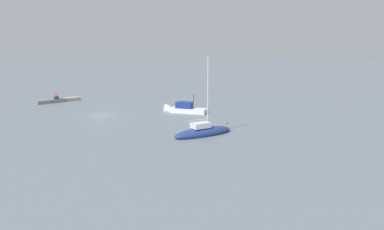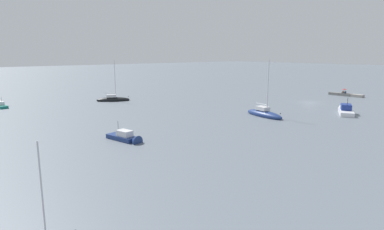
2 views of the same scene
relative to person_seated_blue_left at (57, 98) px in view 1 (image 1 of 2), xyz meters
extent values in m
plane|color=slate|center=(-0.19, 17.82, -0.94)|extent=(500.00, 500.00, 0.00)
cube|color=gray|center=(-3.16, -0.13, -0.60)|extent=(2.87, 1.68, 0.69)
cube|color=slate|center=(-0.19, -0.13, -0.60)|extent=(2.87, 1.68, 0.69)
cube|color=slate|center=(2.78, -0.13, -0.60)|extent=(2.87, 1.68, 0.69)
cube|color=#1E2333|center=(0.02, 0.19, -0.17)|extent=(0.40, 0.46, 0.16)
cube|color=navy|center=(-0.01, -0.08, 0.01)|extent=(0.42, 0.26, 0.52)
sphere|color=tan|center=(-0.01, -0.08, 0.37)|extent=(0.22, 0.22, 0.22)
cube|color=#1E2333|center=(0.58, 0.29, -0.17)|extent=(0.40, 0.46, 0.16)
cube|color=brown|center=(0.55, 0.01, 0.01)|extent=(0.42, 0.26, 0.52)
sphere|color=tan|center=(0.55, 0.01, 0.37)|extent=(0.22, 0.22, 0.22)
cylinder|color=black|center=(0.27, -0.05, 0.27)|extent=(0.02, 0.02, 1.05)
cone|color=#B21E1E|center=(0.27, -0.05, 0.85)|extent=(1.17, 1.17, 0.21)
sphere|color=black|center=(0.27, -0.05, 0.98)|extent=(0.05, 0.05, 0.05)
ellipsoid|color=navy|center=(-3.47, 38.94, -0.63)|extent=(8.83, 3.84, 1.46)
cube|color=silver|center=(-3.04, 38.87, 0.43)|extent=(2.60, 1.84, 0.67)
cylinder|color=silver|center=(-4.14, 39.05, 4.63)|extent=(0.15, 0.15, 9.06)
cylinder|color=silver|center=(-2.66, 38.80, 1.20)|extent=(2.97, 0.61, 0.11)
sphere|color=black|center=(-7.34, 39.60, 0.16)|extent=(0.20, 0.20, 0.20)
cube|color=silver|center=(-12.29, 26.00, -0.68)|extent=(5.09, 6.57, 1.04)
cone|color=silver|center=(-10.75, 23.28, -0.68)|extent=(3.00, 2.99, 2.20)
cube|color=navy|center=(-11.92, 25.35, 0.36)|extent=(2.88, 3.25, 1.04)
cube|color=#283847|center=(-11.55, 24.69, 0.42)|extent=(1.50, 0.93, 0.73)
cylinder|color=black|center=(-12.76, 26.81, 1.61)|extent=(0.06, 0.06, 1.46)
camera|label=1|loc=(28.55, 72.41, 10.92)|focal=34.25mm
camera|label=2|loc=(-39.26, 86.38, 10.44)|focal=30.56mm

